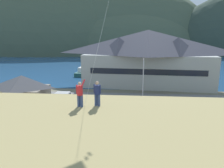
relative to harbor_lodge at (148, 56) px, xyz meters
The scene contains 20 objects.
ground_plane 24.86m from the harbor_lodge, 107.69° to the right, with size 600.00×600.00×0.00m, color #66604C.
parking_lot_pad 20.32m from the harbor_lodge, 112.18° to the right, with size 40.00×20.00×0.10m, color slate.
bay_water 38.27m from the harbor_lodge, 101.17° to the left, with size 360.00×84.00×0.03m, color navy.
far_hill_west_ridge 109.25m from the harbor_lodge, 122.35° to the left, with size 127.91×70.55×93.17m, color #42513D.
far_hill_east_peak 99.59m from the harbor_lodge, 102.44° to the left, with size 144.85×65.77×89.98m, color #42513D.
far_hill_center_saddle 86.36m from the harbor_lodge, 97.08° to the left, with size 96.37×50.05×56.45m, color #42513D.
harbor_lodge is the anchor object (origin of this frame).
storage_shed_near_lot 26.40m from the harbor_lodge, 134.60° to the right, with size 6.66×5.37×5.11m.
wharf_dock 18.30m from the harbor_lodge, 137.09° to the left, with size 3.20×10.36×0.70m.
moored_boat_wharfside 20.23m from the harbor_lodge, 147.05° to the left, with size 3.06×8.11×2.16m.
moored_boat_outer_mooring 14.57m from the harbor_lodge, 131.78° to the left, with size 3.14×8.54×2.16m.
parked_car_lone_by_shed 21.30m from the harbor_lodge, 132.38° to the right, with size 4.25×2.15×1.82m.
parked_car_corner_spot 18.49m from the harbor_lodge, 77.38° to the right, with size 4.21×2.08×1.82m.
parked_car_mid_row_center 23.85m from the harbor_lodge, 113.88° to the right, with size 4.33×2.32×1.82m.
parked_car_back_row_left 24.39m from the harbor_lodge, 80.26° to the right, with size 4.25×2.15×1.82m.
parked_car_front_row_end 20.18m from the harbor_lodge, 62.16° to the right, with size 4.27×2.19×1.82m.
parked_car_back_row_right 18.37m from the harbor_lodge, 97.30° to the right, with size 4.34×2.33×1.82m.
parking_light_pole 12.67m from the harbor_lodge, 96.95° to the right, with size 0.24×0.78×6.72m.
person_kite_flyer 33.47m from the harbor_lodge, 101.95° to the right, with size 0.60×0.62×1.86m.
person_companion 32.96m from the harbor_lodge, 100.10° to the right, with size 0.53×0.40×1.74m.
Camera 1 is at (3.79, -23.94, 10.40)m, focal length 35.14 mm.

